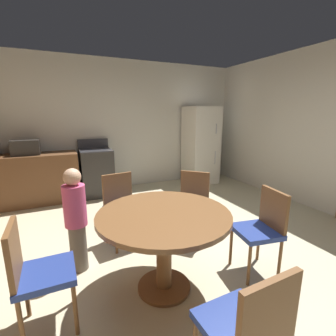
{
  "coord_description": "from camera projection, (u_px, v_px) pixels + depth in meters",
  "views": [
    {
      "loc": [
        -1.16,
        -2.08,
        1.61
      ],
      "look_at": [
        0.09,
        0.65,
        0.92
      ],
      "focal_mm": 25.65,
      "sensor_mm": 36.0,
      "label": 1
    }
  ],
  "objects": [
    {
      "name": "chair_northeast",
      "position": [
        192.0,
        201.0,
        3.09
      ],
      "size": [
        0.57,
        0.57,
        0.87
      ],
      "rotation": [
        0.0,
        0.0,
        3.93
      ],
      "color": "brown",
      "rests_on": "ground"
    },
    {
      "name": "microwave",
      "position": [
        26.0,
        147.0,
        4.17
      ],
      "size": [
        0.44,
        0.32,
        0.26
      ],
      "primitive_type": "cube",
      "color": "#2D2B28",
      "rests_on": "kitchen_counter"
    },
    {
      "name": "chair_north",
      "position": [
        121.0,
        204.0,
        3.0
      ],
      "size": [
        0.45,
        0.45,
        0.87
      ],
      "rotation": [
        0.0,
        0.0,
        4.85
      ],
      "color": "brown",
      "rests_on": "ground"
    },
    {
      "name": "refrigerator",
      "position": [
        201.0,
        145.0,
        5.59
      ],
      "size": [
        0.68,
        0.68,
        1.76
      ],
      "color": "silver",
      "rests_on": "ground"
    },
    {
      "name": "chair_east",
      "position": [
        262.0,
        226.0,
        2.41
      ],
      "size": [
        0.46,
        0.46,
        0.87
      ],
      "rotation": [
        0.0,
        0.0,
        2.97
      ],
      "color": "brown",
      "rests_on": "ground"
    },
    {
      "name": "wall_right",
      "position": [
        334.0,
        130.0,
        3.78
      ],
      "size": [
        0.12,
        5.63,
        2.7
      ],
      "primitive_type": "cube",
      "color": "beige",
      "rests_on": "ground"
    },
    {
      "name": "oven_range",
      "position": [
        97.0,
        172.0,
        4.77
      ],
      "size": [
        0.6,
        0.6,
        1.1
      ],
      "color": "#2D2B28",
      "rests_on": "ground"
    },
    {
      "name": "wall_back",
      "position": [
        117.0,
        126.0,
        5.14
      ],
      "size": [
        5.83,
        0.12,
        2.7
      ],
      "primitive_type": "cube",
      "color": "beige",
      "rests_on": "ground"
    },
    {
      "name": "person_child",
      "position": [
        76.0,
        218.0,
        2.42
      ],
      "size": [
        0.31,
        0.31,
        1.09
      ],
      "rotation": [
        0.0,
        0.0,
        5.54
      ],
      "color": "#665B51",
      "rests_on": "ground"
    },
    {
      "name": "dining_table",
      "position": [
        164.0,
        229.0,
        2.13
      ],
      "size": [
        1.18,
        1.18,
        0.76
      ],
      "color": "brown",
      "rests_on": "ground"
    },
    {
      "name": "ground_plane",
      "position": [
        185.0,
        261.0,
        2.67
      ],
      "size": [
        14.0,
        14.0,
        0.0
      ],
      "primitive_type": "plane",
      "color": "beige"
    },
    {
      "name": "chair_west",
      "position": [
        35.0,
        270.0,
        1.73
      ],
      "size": [
        0.4,
        0.4,
        0.87
      ],
      "rotation": [
        0.0,
        0.0,
        6.29
      ],
      "color": "brown",
      "rests_on": "ground"
    },
    {
      "name": "chair_south",
      "position": [
        248.0,
        328.0,
        1.27
      ],
      "size": [
        0.42,
        0.42,
        0.87
      ],
      "rotation": [
        0.0,
        0.0,
        7.9
      ],
      "color": "brown",
      "rests_on": "ground"
    },
    {
      "name": "kitchen_counter",
      "position": [
        27.0,
        180.0,
        4.28
      ],
      "size": [
        1.74,
        0.6,
        0.9
      ],
      "primitive_type": "cube",
      "color": "brown",
      "rests_on": "ground"
    }
  ]
}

